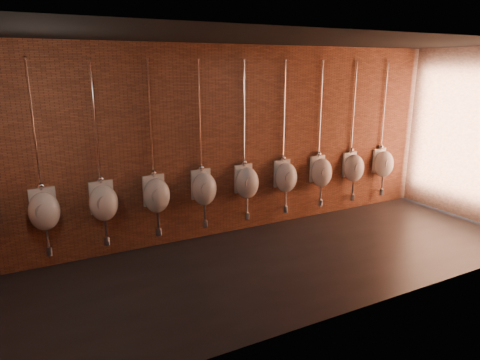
# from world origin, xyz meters

# --- Properties ---
(ground) EXTENTS (8.50, 8.50, 0.00)m
(ground) POSITION_xyz_m (0.00, 0.00, 0.00)
(ground) COLOR black
(ground) RESTS_ON ground
(room_shell) EXTENTS (8.54, 3.04, 3.22)m
(room_shell) POSITION_xyz_m (0.00, 0.00, 2.01)
(room_shell) COLOR black
(room_shell) RESTS_ON ground
(urinal_1) EXTENTS (0.46, 0.41, 2.72)m
(urinal_1) POSITION_xyz_m (-3.07, 1.35, 0.91)
(urinal_1) COLOR silver
(urinal_1) RESTS_ON ground
(urinal_2) EXTENTS (0.46, 0.41, 2.72)m
(urinal_2) POSITION_xyz_m (-2.26, 1.35, 0.91)
(urinal_2) COLOR silver
(urinal_2) RESTS_ON ground
(urinal_3) EXTENTS (0.46, 0.41, 2.72)m
(urinal_3) POSITION_xyz_m (-1.46, 1.35, 0.91)
(urinal_3) COLOR silver
(urinal_3) RESTS_ON ground
(urinal_4) EXTENTS (0.46, 0.41, 2.72)m
(urinal_4) POSITION_xyz_m (-0.66, 1.35, 0.91)
(urinal_4) COLOR silver
(urinal_4) RESTS_ON ground
(urinal_5) EXTENTS (0.46, 0.41, 2.72)m
(urinal_5) POSITION_xyz_m (0.15, 1.35, 0.91)
(urinal_5) COLOR silver
(urinal_5) RESTS_ON ground
(urinal_6) EXTENTS (0.46, 0.41, 2.72)m
(urinal_6) POSITION_xyz_m (0.95, 1.35, 0.91)
(urinal_6) COLOR silver
(urinal_6) RESTS_ON ground
(urinal_7) EXTENTS (0.46, 0.41, 2.72)m
(urinal_7) POSITION_xyz_m (1.76, 1.35, 0.91)
(urinal_7) COLOR silver
(urinal_7) RESTS_ON ground
(urinal_8) EXTENTS (0.46, 0.41, 2.72)m
(urinal_8) POSITION_xyz_m (2.56, 1.35, 0.91)
(urinal_8) COLOR silver
(urinal_8) RESTS_ON ground
(urinal_9) EXTENTS (0.46, 0.41, 2.72)m
(urinal_9) POSITION_xyz_m (3.37, 1.35, 0.91)
(urinal_9) COLOR silver
(urinal_9) RESTS_ON ground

